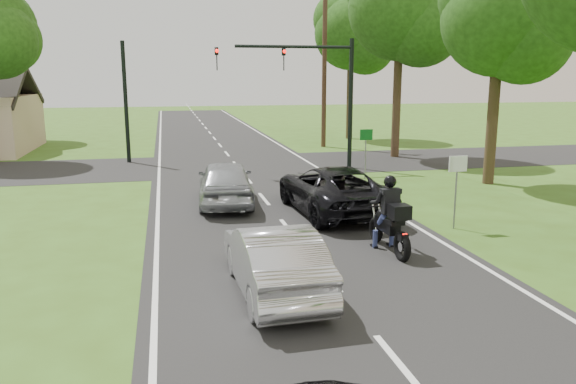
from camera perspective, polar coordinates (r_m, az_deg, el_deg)
The scene contains 15 objects.
ground at distance 12.58m, azimuth 3.97°, elevation -8.52°, with size 140.00×140.00×0.00m, color #375518.
road at distance 22.01m, azimuth -3.35°, elevation 0.38°, with size 8.00×100.00×0.01m, color black.
cross_road at distance 27.86m, azimuth -5.31°, elevation 2.77°, with size 60.00×7.00×0.01m, color black.
motorcycle_rider at distance 14.20m, azimuth 10.35°, elevation -3.02°, with size 0.65×2.29×1.97m.
dark_suv at distance 18.06m, azimuth 4.54°, elevation 0.29°, with size 2.51×5.44×1.51m, color black.
silver_sedan at distance 11.43m, azimuth -1.44°, elevation -6.83°, with size 1.49×4.26×1.40m, color silver.
silver_suv at distance 19.24m, azimuth -6.37°, elevation 1.01°, with size 1.81×4.51×1.54m, color #A5A9AD.
traffic_signal at distance 26.18m, azimuth 2.49°, elevation 11.31°, with size 6.38×0.44×6.00m.
signal_pole_far at distance 29.39m, azimuth -16.16°, elevation 8.70°, with size 0.20×0.20×6.00m, color black.
utility_pole_far at distance 34.66m, azimuth 3.72°, elevation 12.99°, with size 1.60×0.28×10.00m.
sign_white at distance 16.64m, azimuth 16.81°, elevation 1.74°, with size 0.55×0.07×2.12m.
sign_green at distance 23.93m, azimuth 7.93°, elevation 5.07°, with size 0.55×0.07×2.12m.
tree_row_c at distance 24.08m, azimuth 21.48°, elevation 15.49°, with size 4.80×4.65×8.76m.
tree_row_d at distance 30.86m, azimuth 12.05°, elevation 17.28°, with size 5.76×5.58×10.45m.
tree_row_e at distance 39.32m, azimuth 6.94°, elevation 15.34°, with size 5.28×5.12×9.61m.
Camera 1 is at (-3.37, -11.30, 4.37)m, focal length 35.00 mm.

